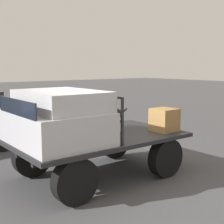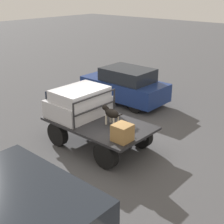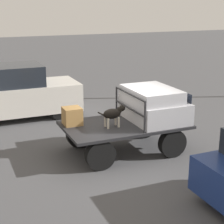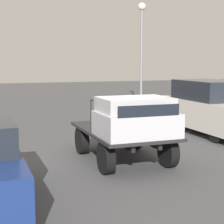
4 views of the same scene
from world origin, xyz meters
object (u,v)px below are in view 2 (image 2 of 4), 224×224
Objects in this scene: cargo_crate at (122,133)px; parked_sedan at (125,85)px; dog at (111,113)px; flatbed_truck at (99,129)px.

parked_sedan is at bearing -51.63° from cargo_crate.
cargo_crate is 0.13× the size of parked_sedan.
parked_sedan is at bearing -59.70° from dog.
dog is at bearing 122.40° from parked_sedan.
cargo_crate is at bearing 160.18° from flatbed_truck.
flatbed_truck is at bearing 15.33° from dog.
cargo_crate is 5.71m from parked_sedan.
parked_sedan reaches higher than cargo_crate.
cargo_crate reaches higher than flatbed_truck.
dog is 4.60m from parked_sedan.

